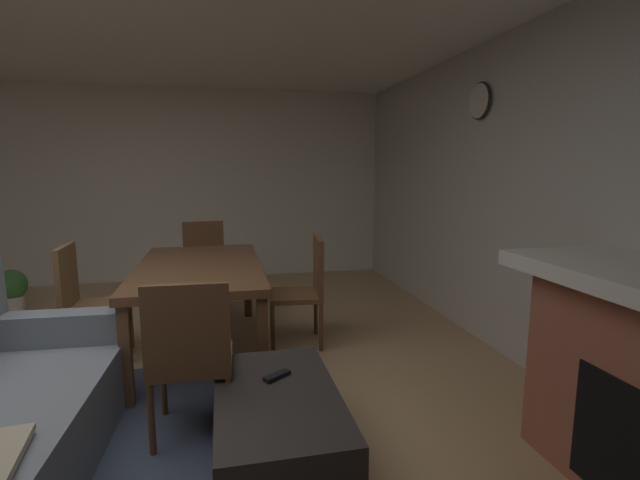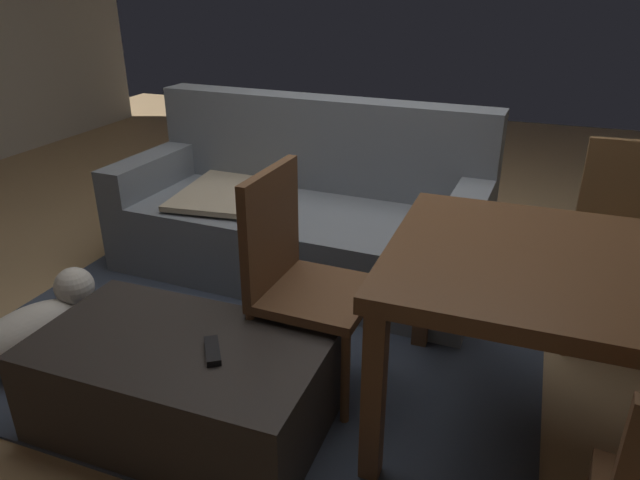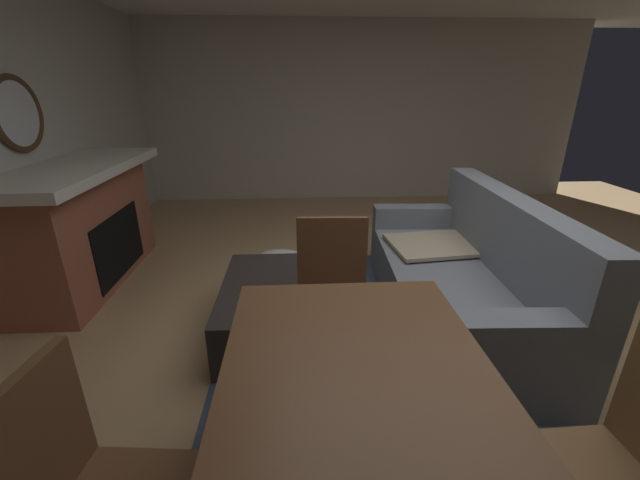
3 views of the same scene
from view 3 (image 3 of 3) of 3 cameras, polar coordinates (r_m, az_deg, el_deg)
name	(u,v)px [view 3 (image 3 of 3)]	position (r m, az deg, el deg)	size (l,w,h in m)	color
floor	(435,349)	(2.89, 16.39, -14.96)	(9.60, 9.60, 0.00)	tan
wall_left	(356,114)	(6.25, 5.32, 17.79)	(0.12, 6.76, 2.56)	beige
area_rug	(362,328)	(2.99, 6.06, -12.53)	(2.60, 2.00, 0.01)	#3D475B
fireplace	(82,225)	(4.01, -31.31, 1.88)	(1.90, 0.76, 1.07)	#9E5642
round_wall_mirror	(18,114)	(4.00, -37.65, 14.28)	(0.59, 0.05, 0.59)	#4C331E
couch	(462,280)	(3.11, 19.96, -5.47)	(2.12, 0.99, 0.96)	slate
ottoman_coffee_table	(268,309)	(2.86, -7.60, -9.84)	(1.08, 0.62, 0.39)	#2D2826
tv_remote	(262,294)	(2.63, -8.49, -7.81)	(0.05, 0.16, 0.02)	black
dining_table	(370,444)	(1.34, 7.27, -27.32)	(1.80, 0.97, 0.74)	brown
dining_chair_north	(634,463)	(1.80, 38.74, -23.92)	(0.45, 0.45, 0.93)	brown
dining_chair_west	(333,285)	(2.45, 1.84, -6.52)	(0.46, 0.46, 0.93)	brown
small_dog	(288,260)	(3.59, -4.64, -2.97)	(0.37, 0.60, 0.34)	silver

